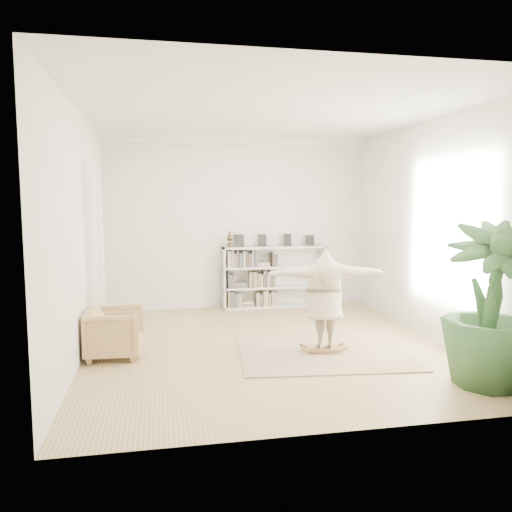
{
  "coord_description": "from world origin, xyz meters",
  "views": [
    {
      "loc": [
        -1.63,
        -7.44,
        2.26
      ],
      "look_at": [
        -0.11,
        0.4,
        1.38
      ],
      "focal_mm": 35.0,
      "sensor_mm": 36.0,
      "label": 1
    }
  ],
  "objects_px": {
    "rocker_board": "(324,348)",
    "houseplant": "(491,304)",
    "armchair": "(115,333)",
    "bookshelf": "(274,277)",
    "person": "(325,297)"
  },
  "relations": [
    {
      "from": "person",
      "to": "houseplant",
      "type": "distance_m",
      "value": 2.26
    },
    {
      "from": "armchair",
      "to": "rocker_board",
      "type": "distance_m",
      "value": 3.09
    },
    {
      "from": "armchair",
      "to": "person",
      "type": "bearing_deg",
      "value": -94.78
    },
    {
      "from": "bookshelf",
      "to": "houseplant",
      "type": "relative_size",
      "value": 1.09
    },
    {
      "from": "armchair",
      "to": "houseplant",
      "type": "height_order",
      "value": "houseplant"
    },
    {
      "from": "rocker_board",
      "to": "person",
      "type": "bearing_deg",
      "value": 50.84
    },
    {
      "from": "rocker_board",
      "to": "bookshelf",
      "type": "bearing_deg",
      "value": 95.9
    },
    {
      "from": "rocker_board",
      "to": "houseplant",
      "type": "bearing_deg",
      "value": -40.69
    },
    {
      "from": "armchair",
      "to": "rocker_board",
      "type": "relative_size",
      "value": 1.56
    },
    {
      "from": "houseplant",
      "to": "armchair",
      "type": "bearing_deg",
      "value": 156.15
    },
    {
      "from": "armchair",
      "to": "houseplant",
      "type": "bearing_deg",
      "value": -111.23
    },
    {
      "from": "armchair",
      "to": "houseplant",
      "type": "distance_m",
      "value": 5.07
    },
    {
      "from": "bookshelf",
      "to": "armchair",
      "type": "xyz_separation_m",
      "value": [
        -3.04,
        -2.93,
        -0.28
      ]
    },
    {
      "from": "armchair",
      "to": "person",
      "type": "relative_size",
      "value": 0.44
    },
    {
      "from": "armchair",
      "to": "person",
      "type": "xyz_separation_m",
      "value": [
        3.05,
        -0.4,
        0.49
      ]
    }
  ]
}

